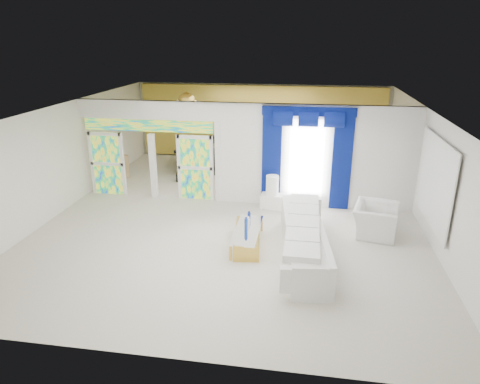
% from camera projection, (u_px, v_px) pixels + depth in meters
% --- Properties ---
extents(floor, '(12.00, 12.00, 0.00)m').
position_uv_depth(floor, '(236.00, 213.00, 12.41)').
color(floor, '#B7AF9E').
rests_on(floor, ground).
extents(dividing_wall, '(5.70, 0.18, 3.00)m').
position_uv_depth(dividing_wall, '(315.00, 157.00, 12.51)').
color(dividing_wall, white).
rests_on(dividing_wall, ground).
extents(dividing_header, '(4.30, 0.18, 0.55)m').
position_uv_depth(dividing_header, '(147.00, 110.00, 12.83)').
color(dividing_header, white).
rests_on(dividing_header, dividing_wall).
extents(stained_panel_left, '(0.95, 0.04, 2.00)m').
position_uv_depth(stained_panel_left, '(107.00, 164.00, 13.63)').
color(stained_panel_left, '#994C3F').
rests_on(stained_panel_left, ground).
extents(stained_panel_right, '(0.95, 0.04, 2.00)m').
position_uv_depth(stained_panel_right, '(195.00, 168.00, 13.21)').
color(stained_panel_right, '#994C3F').
rests_on(stained_panel_right, ground).
extents(stained_transom, '(4.00, 0.05, 0.35)m').
position_uv_depth(stained_transom, '(148.00, 126.00, 12.99)').
color(stained_transom, '#994C3F').
rests_on(stained_transom, dividing_header).
extents(window_pane, '(1.00, 0.02, 2.30)m').
position_uv_depth(window_pane, '(306.00, 159.00, 12.47)').
color(window_pane, white).
rests_on(window_pane, dividing_wall).
extents(blue_drape_left, '(0.55, 0.10, 2.80)m').
position_uv_depth(blue_drape_left, '(272.00, 159.00, 12.61)').
color(blue_drape_left, '#031649').
rests_on(blue_drape_left, ground).
extents(blue_drape_right, '(0.55, 0.10, 2.80)m').
position_uv_depth(blue_drape_right, '(342.00, 162.00, 12.31)').
color(blue_drape_right, '#031649').
rests_on(blue_drape_right, ground).
extents(blue_pelmet, '(2.60, 0.12, 0.25)m').
position_uv_depth(blue_pelmet, '(309.00, 111.00, 11.97)').
color(blue_pelmet, '#031649').
rests_on(blue_pelmet, dividing_wall).
extents(wall_mirror, '(0.04, 2.70, 1.90)m').
position_uv_depth(wall_mirror, '(435.00, 182.00, 10.22)').
color(wall_mirror, white).
rests_on(wall_mirror, ground).
extents(gold_curtains, '(9.70, 0.12, 2.90)m').
position_uv_depth(gold_curtains, '(260.00, 123.00, 17.37)').
color(gold_curtains, gold).
rests_on(gold_curtains, ground).
extents(white_sofa, '(1.27, 3.96, 0.74)m').
position_uv_depth(white_sofa, '(304.00, 240.00, 9.96)').
color(white_sofa, silver).
rests_on(white_sofa, ground).
extents(coffee_table, '(0.78, 1.82, 0.39)m').
position_uv_depth(coffee_table, '(247.00, 237.00, 10.50)').
color(coffee_table, gold).
rests_on(coffee_table, ground).
extents(console_table, '(1.30, 0.56, 0.42)m').
position_uv_depth(console_table, '(282.00, 202.00, 12.68)').
color(console_table, white).
rests_on(console_table, ground).
extents(table_lamp, '(0.36, 0.36, 0.58)m').
position_uv_depth(table_lamp, '(272.00, 185.00, 12.55)').
color(table_lamp, white).
rests_on(table_lamp, console_table).
extents(armchair, '(1.28, 1.40, 0.78)m').
position_uv_depth(armchair, '(375.00, 220.00, 11.00)').
color(armchair, silver).
rests_on(armchair, ground).
extents(grand_piano, '(1.91, 2.28, 1.01)m').
position_uv_depth(grand_piano, '(199.00, 155.00, 16.51)').
color(grand_piano, black).
rests_on(grand_piano, ground).
extents(piano_bench, '(0.88, 0.49, 0.28)m').
position_uv_depth(piano_bench, '(188.00, 177.00, 15.15)').
color(piano_bench, black).
rests_on(piano_bench, ground).
extents(tv_console, '(0.65, 0.61, 0.82)m').
position_uv_depth(tv_console, '(118.00, 167.00, 15.33)').
color(tv_console, tan).
rests_on(tv_console, ground).
extents(chandelier, '(0.60, 0.60, 0.60)m').
position_uv_depth(chandelier, '(187.00, 101.00, 15.00)').
color(chandelier, gold).
rests_on(chandelier, ceiling).
extents(decanters, '(0.11, 0.65, 0.28)m').
position_uv_depth(decanters, '(248.00, 221.00, 10.66)').
color(decanters, navy).
rests_on(decanters, coffee_table).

